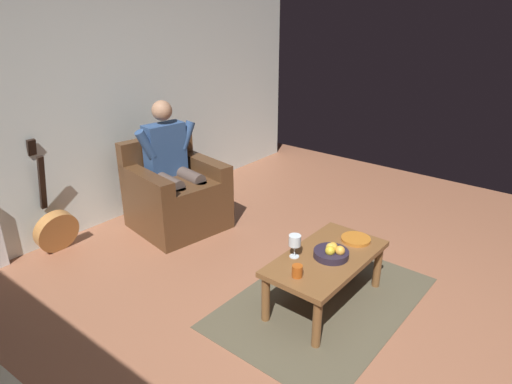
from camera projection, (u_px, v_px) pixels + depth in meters
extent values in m
plane|color=#945C42|center=(357.00, 344.00, 2.98)|extent=(6.87, 6.87, 0.00)
cube|color=silver|center=(83.00, 98.00, 4.15)|extent=(6.06, 0.06, 2.55)
cube|color=brown|center=(323.00, 301.00, 3.40)|extent=(1.70, 1.14, 0.01)
cube|color=#50321C|center=(178.00, 208.00, 4.48)|extent=(0.91, 0.90, 0.41)
cube|color=#50321C|center=(180.00, 185.00, 4.34)|extent=(0.60, 0.73, 0.10)
cube|color=#50321C|center=(203.00, 169.00, 4.55)|extent=(0.27, 0.80, 0.24)
cube|color=#50321C|center=(146.00, 185.00, 4.15)|extent=(0.27, 0.80, 0.24)
cube|color=#50321C|center=(157.00, 158.00, 4.54)|extent=(0.80, 0.24, 0.45)
cube|color=navy|center=(165.00, 150.00, 4.37)|extent=(0.41, 0.24, 0.51)
sphere|color=#A87A5B|center=(162.00, 111.00, 4.22)|extent=(0.19, 0.19, 0.19)
cylinder|color=brown|center=(189.00, 176.00, 4.40)|extent=(0.19, 0.42, 0.13)
cylinder|color=brown|center=(202.00, 207.00, 4.36)|extent=(0.13, 0.13, 0.51)
cylinder|color=navy|center=(187.00, 135.00, 4.43)|extent=(0.21, 0.12, 0.29)
cylinder|color=brown|center=(168.00, 182.00, 4.25)|extent=(0.19, 0.42, 0.13)
cylinder|color=brown|center=(181.00, 214.00, 4.22)|extent=(0.13, 0.13, 0.51)
cylinder|color=navy|center=(146.00, 144.00, 4.15)|extent=(0.21, 0.12, 0.29)
cube|color=brown|center=(326.00, 258.00, 3.25)|extent=(0.99, 0.53, 0.04)
cylinder|color=brown|center=(378.00, 266.00, 3.52)|extent=(0.06, 0.06, 0.36)
cylinder|color=brown|center=(317.00, 324.00, 2.89)|extent=(0.06, 0.06, 0.36)
cylinder|color=brown|center=(331.00, 249.00, 3.77)|extent=(0.06, 0.06, 0.36)
cylinder|color=brown|center=(266.00, 299.00, 3.14)|extent=(0.06, 0.06, 0.36)
cylinder|color=#B3753C|center=(57.00, 231.00, 4.04)|extent=(0.39, 0.18, 0.40)
cylinder|color=black|center=(59.00, 231.00, 4.00)|extent=(0.11, 0.03, 0.11)
cube|color=black|center=(42.00, 183.00, 3.92)|extent=(0.05, 0.14, 0.51)
cube|color=black|center=(31.00, 147.00, 3.84)|extent=(0.07, 0.06, 0.14)
cylinder|color=silver|center=(294.00, 256.00, 3.23)|extent=(0.07, 0.07, 0.01)
cylinder|color=silver|center=(294.00, 251.00, 3.22)|extent=(0.01, 0.01, 0.09)
cylinder|color=silver|center=(295.00, 240.00, 3.18)|extent=(0.09, 0.09, 0.08)
cylinder|color=#590C19|center=(295.00, 243.00, 3.19)|extent=(0.08, 0.08, 0.03)
cylinder|color=#261E2D|center=(331.00, 254.00, 3.22)|extent=(0.25, 0.25, 0.05)
sphere|color=gold|center=(330.00, 251.00, 3.17)|extent=(0.07, 0.07, 0.07)
sphere|color=gold|center=(340.00, 251.00, 3.17)|extent=(0.07, 0.07, 0.07)
sphere|color=gold|center=(333.00, 247.00, 3.22)|extent=(0.07, 0.07, 0.07)
sphere|color=gold|center=(331.00, 248.00, 3.21)|extent=(0.07, 0.07, 0.07)
cylinder|color=#B96B23|center=(356.00, 239.00, 3.45)|extent=(0.22, 0.22, 0.02)
cylinder|color=#A94A15|center=(297.00, 271.00, 2.98)|extent=(0.07, 0.07, 0.08)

